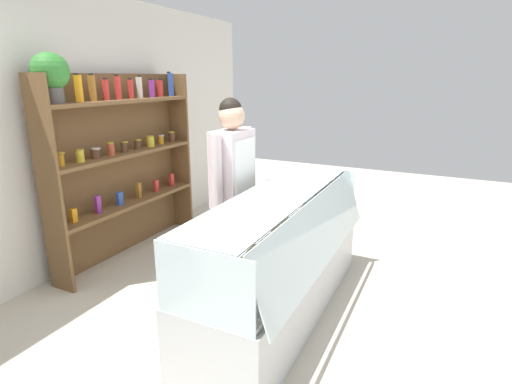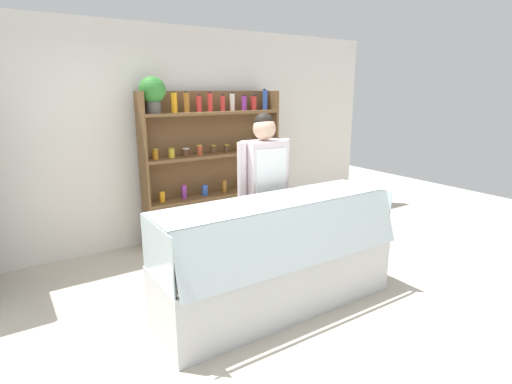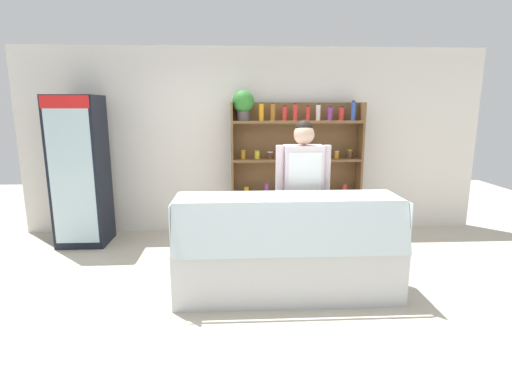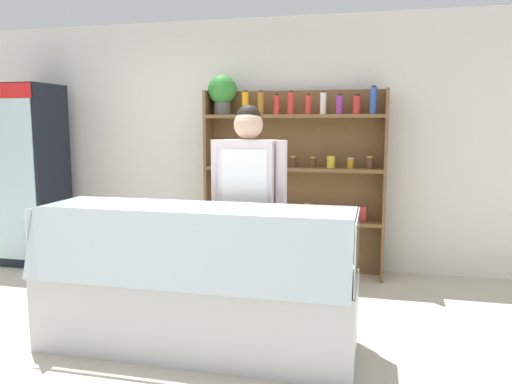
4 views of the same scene
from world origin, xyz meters
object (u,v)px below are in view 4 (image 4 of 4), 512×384
at_px(shop_clerk, 248,195).
at_px(shelving_unit, 283,161).
at_px(deli_display_case, 196,305).
at_px(drinks_fridge, 31,175).

bearing_deg(shop_clerk, shelving_unit, 89.16).
height_order(deli_display_case, shop_clerk, shop_clerk).
xyz_separation_m(deli_display_case, shop_clerk, (0.24, 0.56, 0.71)).
bearing_deg(shop_clerk, drinks_fridge, 158.21).
xyz_separation_m(drinks_fridge, deli_display_case, (2.59, -1.69, -0.69)).
height_order(drinks_fridge, deli_display_case, drinks_fridge).
bearing_deg(deli_display_case, shop_clerk, 66.74).
relative_size(deli_display_case, shop_clerk, 1.28).
distance_m(shelving_unit, deli_display_case, 2.17).
bearing_deg(deli_display_case, shelving_unit, 82.44).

